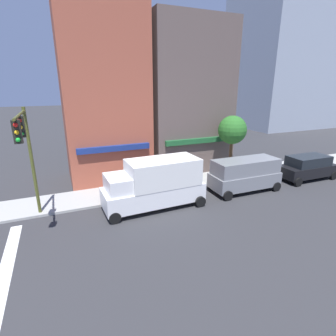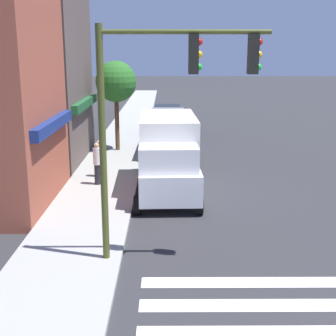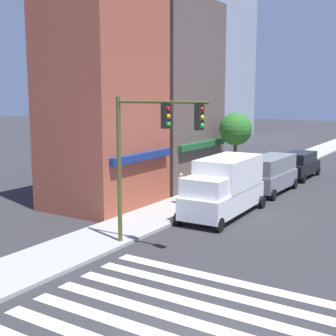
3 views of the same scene
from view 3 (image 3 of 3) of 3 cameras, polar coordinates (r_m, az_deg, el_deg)
The scene contains 8 objects.
storefront_row at distance 29.21m, azimuth -3.49°, elevation 9.58°, with size 13.51×5.30×14.00m.
traffic_signal at distance 18.46m, azimuth -2.30°, elevation 3.25°, with size 0.32×4.25×6.23m.
box_truck_white at distance 24.51m, azimuth 6.89°, elevation -2.19°, with size 6.26×2.42×3.04m.
van_grey at distance 30.77m, azimuth 12.34°, elevation -0.58°, with size 5.03×2.22×2.34m.
suv_black at distance 36.67m, azimuth 15.66°, elevation 0.44°, with size 4.75×2.12×1.94m.
pedestrian_red_jacket at distance 27.44m, azimuth 2.95°, elevation -2.00°, with size 0.32×0.32×1.77m.
pedestrian_white_shirt at distance 26.42m, azimuth 1.59°, elevation -2.43°, with size 0.32×0.32×1.77m.
street_tree at distance 32.16m, azimuth 8.24°, elevation 4.67°, with size 2.23×2.23×4.91m.
Camera 3 is at (-9.66, -5.53, 6.39)m, focal length 50.00 mm.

